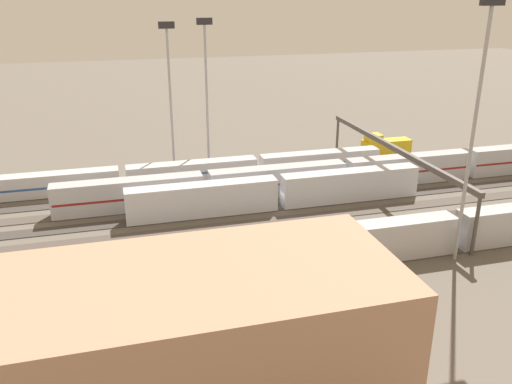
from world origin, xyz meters
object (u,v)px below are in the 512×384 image
Objects in this scene: train_on_track_4 at (279,192)px; train_on_track_1 at (193,172)px; signal_gantry at (393,151)px; train_on_track_8 at (281,253)px; light_mast_0 at (206,76)px; light_mast_1 at (477,105)px; train_on_track_0 at (385,147)px; train_on_track_3 at (345,175)px; light_mast_2 at (169,79)px; maintenance_shed at (150,344)px.

train_on_track_1 is at bearing -53.06° from train_on_track_4.
train_on_track_8 is at bearing 38.25° from signal_gantry.
train_on_track_1 is 18.18m from light_mast_0.
train_on_track_0 is at bearing -106.31° from light_mast_1.
light_mast_1 is at bearing 96.53° from train_on_track_3.
signal_gantry reaches higher than train_on_track_8.
light_mast_0 reaches higher than train_on_track_0.
light_mast_0 reaches higher than signal_gantry.
train_on_track_0 is 0.37× the size of light_mast_2.
train_on_track_0 is at bearing -115.87° from signal_gantry.
train_on_track_3 is 32.61m from light_mast_1.
light_mast_0 is 0.62× the size of signal_gantry.
train_on_track_4 is 20.88m from train_on_track_8.
train_on_track_4 is 14.40m from train_on_track_3.
train_on_track_1 is at bearing 7.06° from train_on_track_0.
light_mast_2 is at bearing -34.04° from train_on_track_3.
train_on_track_1 is 1.59× the size of signal_gantry.
train_on_track_4 and train_on_track_8 have the same top height.
train_on_track_0 is (-40.35, -5.00, 0.14)m from train_on_track_1.
signal_gantry is (-30.65, 15.00, 5.78)m from train_on_track_1.
maintenance_shed reaches higher than signal_gantry.
train_on_track_8 is at bearing -133.01° from maintenance_shed.
train_on_track_1 is 26.73m from train_on_track_3.
signal_gantry is (9.70, 20.00, 5.64)m from train_on_track_0.
train_on_track_1 is 34.61m from signal_gantry.
train_on_track_8 is 24.97m from maintenance_shed.
light_mast_0 is at bearing -104.67° from maintenance_shed.
signal_gantry reaches higher than train_on_track_0.
train_on_track_0 is 39.23m from light_mast_0.
train_on_track_3 is at bearing 138.16° from light_mast_0.
train_on_track_8 is 31.70m from train_on_track_3.
signal_gantry is at bearing 64.13° from train_on_track_0.
signal_gantry is at bearing 153.92° from train_on_track_1.
light_mast_0 is 51.42m from light_mast_1.
light_mast_2 is at bearing -74.66° from train_on_track_1.
signal_gantry is (-2.73, -22.47, -12.11)m from light_mast_1.
train_on_track_0 is at bearing 175.62° from light_mast_2.
train_on_track_8 and train_on_track_3 have the same top height.
light_mast_2 is at bearing -35.25° from signal_gantry.
maintenance_shed reaches higher than train_on_track_3.
maintenance_shed is at bearing 75.33° from light_mast_0.
train_on_track_8 is 46.32m from light_mast_2.
train_on_track_0 is (-29.07, -20.00, -0.46)m from train_on_track_4.
train_on_track_8 is 3.45× the size of light_mast_0.
signal_gantry is (-5.87, 5.00, 5.18)m from train_on_track_3.
train_on_track_8 is 28.59m from light_mast_1.
signal_gantry reaches higher than train_on_track_3.
train_on_track_0 is at bearing -136.07° from train_on_track_3.
light_mast_1 is 54.86m from light_mast_2.
train_on_track_4 is 0.49× the size of train_on_track_3.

